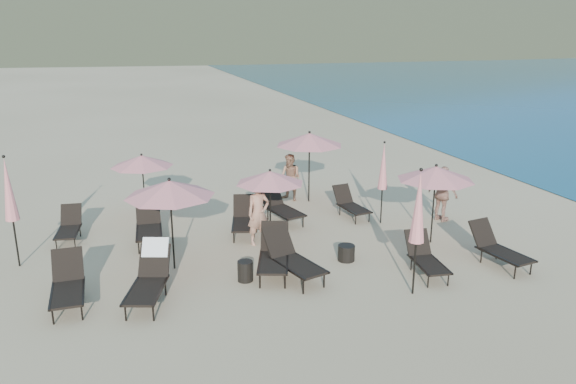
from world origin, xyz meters
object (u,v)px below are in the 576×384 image
object	(u,v)px
side_table_0	(245,271)
side_table_1	(346,253)
lounger_5	(498,247)
lounger_7	(149,225)
lounger_1	(150,276)
lounger_6	(69,226)
umbrella_open_4	(309,139)
lounger_3	(292,258)
lounger_10	(350,204)
umbrella_closed_1	(383,167)
umbrella_open_3	(142,161)
umbrella_closed_0	(418,208)
lounger_4	(426,257)
umbrella_open_2	(436,173)
lounger_2	(274,254)
lounger_8	(244,218)
umbrella_closed_2	(9,190)
lounger_0	(68,284)
beachgoer_a	(258,213)
beachgoer_c	(443,194)
umbrella_open_1	(270,177)
umbrella_open_0	(170,189)
beachgoer_b	(290,178)

from	to	relation	value
side_table_0	side_table_1	world-z (taller)	side_table_0
lounger_5	lounger_7	size ratio (longest dim) A/B	0.98
side_table_1	lounger_7	bearing A→B (deg)	148.35
lounger_1	lounger_6	size ratio (longest dim) A/B	1.27
umbrella_open_4	lounger_3	bearing A→B (deg)	-113.78
lounger_10	side_table_1	size ratio (longest dim) A/B	3.66
lounger_6	umbrella_closed_1	size ratio (longest dim) A/B	0.62
umbrella_open_3	side_table_0	world-z (taller)	umbrella_open_3
umbrella_closed_0	umbrella_open_3	bearing A→B (deg)	126.24
lounger_3	side_table_0	bearing A→B (deg)	156.61
lounger_4	umbrella_open_2	bearing A→B (deg)	61.78
lounger_2	side_table_0	xyz separation A→B (m)	(-0.76, -0.23, -0.24)
umbrella_open_3	umbrella_closed_0	size ratio (longest dim) A/B	0.70
lounger_3	lounger_8	size ratio (longest dim) A/B	1.12
lounger_10	umbrella_closed_0	bearing A→B (deg)	-106.01
lounger_3	umbrella_closed_0	size ratio (longest dim) A/B	0.68
umbrella_closed_0	lounger_6	bearing A→B (deg)	141.82
lounger_3	umbrella_closed_2	bearing A→B (deg)	140.86
lounger_5	side_table_1	size ratio (longest dim) A/B	4.14
lounger_3	umbrella_closed_1	distance (m)	4.78
umbrella_open_4	lounger_0	bearing A→B (deg)	-144.38
umbrella_closed_2	beachgoer_a	xyz separation A→B (m)	(6.00, -0.38, -1.08)
lounger_4	umbrella_open_2	size ratio (longest dim) A/B	0.73
umbrella_closed_0	lounger_1	bearing A→B (deg)	164.52
lounger_4	beachgoer_c	world-z (taller)	beachgoer_c
lounger_3	umbrella_open_2	distance (m)	4.63
umbrella_open_1	umbrella_closed_1	bearing A→B (deg)	4.15
lounger_6	umbrella_open_2	xyz separation A→B (m)	(9.38, -3.23, 1.55)
lounger_6	umbrella_open_0	world-z (taller)	umbrella_open_0
lounger_5	umbrella_open_1	bearing A→B (deg)	136.24
umbrella_open_0	umbrella_closed_0	world-z (taller)	umbrella_closed_0
lounger_5	umbrella_closed_1	world-z (taller)	umbrella_closed_1
lounger_8	lounger_7	bearing A→B (deg)	-168.11
lounger_0	lounger_4	bearing A→B (deg)	-7.45
lounger_5	side_table_0	xyz separation A→B (m)	(-6.15, 1.03, -0.21)
lounger_4	beachgoer_a	bearing A→B (deg)	144.00
umbrella_closed_2	umbrella_open_0	bearing A→B (deg)	-19.94
lounger_8	umbrella_closed_1	bearing A→B (deg)	8.46
lounger_1	side_table_0	distance (m)	2.19
lounger_5	lounger_10	size ratio (longest dim) A/B	1.13
umbrella_open_2	side_table_1	bearing A→B (deg)	-171.16
lounger_3	umbrella_closed_2	size ratio (longest dim) A/B	0.70
lounger_8	lounger_4	bearing A→B (deg)	-34.26
side_table_0	umbrella_open_2	bearing A→B (deg)	8.17
lounger_3	umbrella_closed_2	xyz separation A→B (m)	(-6.20, 2.67, 1.46)
lounger_6	lounger_8	size ratio (longest dim) A/B	0.88
lounger_3	umbrella_open_1	distance (m)	2.81
umbrella_open_1	side_table_0	world-z (taller)	umbrella_open_1
lounger_4	umbrella_open_3	size ratio (longest dim) A/B	0.80
lounger_4	beachgoer_b	bearing A→B (deg)	107.75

